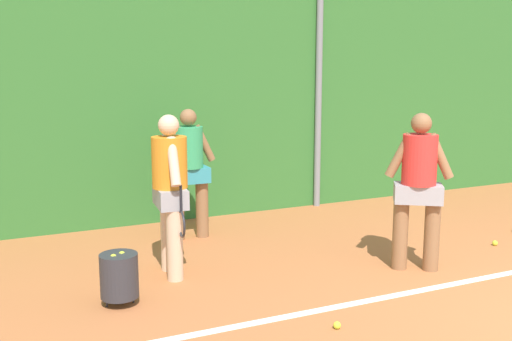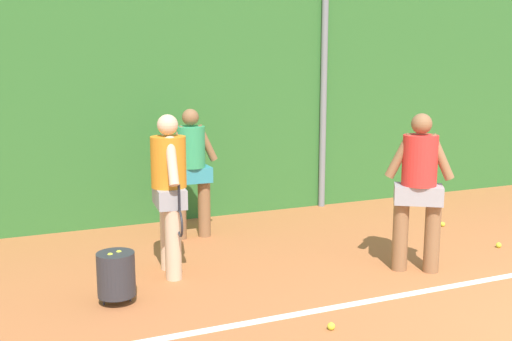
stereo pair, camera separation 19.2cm
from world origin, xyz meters
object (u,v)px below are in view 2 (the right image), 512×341
object	(u,v)px
player_foreground_near	(419,184)
tennis_ball_8	(443,224)
tennis_ball_7	(331,326)
player_backcourt_far	(191,166)
ball_hopper	(116,274)
tennis_ball_2	(499,245)
player_midcourt	(169,186)

from	to	relation	value
player_foreground_near	tennis_ball_8	world-z (taller)	player_foreground_near
tennis_ball_7	player_backcourt_far	bearing A→B (deg)	94.88
player_foreground_near	ball_hopper	xyz separation A→B (m)	(-3.19, 0.37, -0.68)
tennis_ball_2	player_foreground_near	bearing A→B (deg)	-169.58
player_foreground_near	tennis_ball_2	distance (m)	1.77
player_backcourt_far	tennis_ball_8	xyz separation A→B (m)	(3.36, -0.87, -0.91)
player_backcourt_far	player_midcourt	bearing A→B (deg)	63.93
player_foreground_near	player_midcourt	world-z (taller)	player_foreground_near
player_foreground_near	player_midcourt	xyz separation A→B (m)	(-2.49, 0.96, -0.00)
ball_hopper	tennis_ball_2	world-z (taller)	ball_hopper
tennis_ball_2	tennis_ball_8	size ratio (longest dim) A/B	1.00
player_foreground_near	player_backcourt_far	bearing A→B (deg)	164.21
player_foreground_near	tennis_ball_7	distance (m)	2.09
ball_hopper	player_backcourt_far	bearing A→B (deg)	54.06
player_midcourt	tennis_ball_7	size ratio (longest dim) A/B	26.26
tennis_ball_7	tennis_ball_8	world-z (taller)	same
player_midcourt	tennis_ball_8	world-z (taller)	player_midcourt
player_backcourt_far	ball_hopper	bearing A→B (deg)	54.83
player_backcourt_far	tennis_ball_7	distance (m)	3.28
player_backcourt_far	tennis_ball_7	bearing A→B (deg)	95.65
tennis_ball_2	player_midcourt	bearing A→B (deg)	170.23
tennis_ball_2	tennis_ball_7	bearing A→B (deg)	-158.41
player_foreground_near	tennis_ball_7	bearing A→B (deg)	-115.73
tennis_ball_2	tennis_ball_8	world-z (taller)	same
player_midcourt	tennis_ball_8	distance (m)	4.11
player_midcourt	player_backcourt_far	world-z (taller)	player_midcourt
player_foreground_near	player_backcourt_far	distance (m)	2.88
player_backcourt_far	tennis_ball_2	size ratio (longest dim) A/B	25.46
player_foreground_near	ball_hopper	size ratio (longest dim) A/B	3.38
player_midcourt	player_foreground_near	bearing A→B (deg)	74.51
tennis_ball_8	ball_hopper	bearing A→B (deg)	-168.51
tennis_ball_7	ball_hopper	bearing A→B (deg)	140.29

